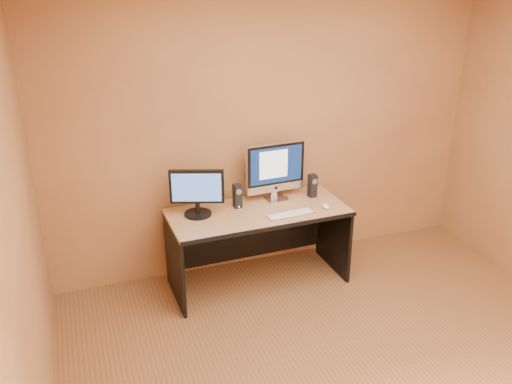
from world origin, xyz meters
TOP-DOWN VIEW (x-y plane):
  - walls at (0.00, 0.00)m, footprint 4.00×4.00m
  - desk at (-0.25, 1.60)m, footprint 1.53×0.70m
  - imac at (-0.02, 1.78)m, footprint 0.55×0.23m
  - second_monitor at (-0.76, 1.69)m, footprint 0.50×0.36m
  - speaker_left at (-0.40, 1.73)m, footprint 0.07×0.07m
  - speaker_right at (0.31, 1.73)m, footprint 0.07×0.08m
  - keyboard at (-0.03, 1.43)m, footprint 0.42×0.14m
  - mouse at (0.31, 1.46)m, footprint 0.06×0.10m
  - cable_a at (0.04, 1.87)m, footprint 0.10×0.19m
  - cable_b at (-0.02, 1.88)m, footprint 0.05×0.17m

SIDE VIEW (x-z plane):
  - desk at x=-0.25m, z-range 0.00..0.70m
  - cable_a at x=0.04m, z-range 0.70..0.71m
  - cable_b at x=-0.02m, z-range 0.70..0.71m
  - keyboard at x=-0.03m, z-range 0.70..0.72m
  - mouse at x=0.31m, z-range 0.70..0.74m
  - speaker_left at x=-0.40m, z-range 0.70..0.91m
  - speaker_right at x=0.31m, z-range 0.70..0.91m
  - second_monitor at x=-0.76m, z-range 0.70..1.10m
  - imac at x=-0.02m, z-range 0.70..1.22m
  - walls at x=0.00m, z-range 0.00..2.60m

